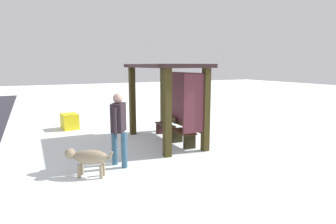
{
  "coord_description": "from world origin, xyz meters",
  "views": [
    {
      "loc": [
        7.95,
        -3.81,
        2.43
      ],
      "look_at": [
        0.13,
        0.04,
        0.98
      ],
      "focal_mm": 30.17,
      "sensor_mm": 36.0,
      "label": 1
    }
  ],
  "objects_px": {
    "bench_center_inside": "(184,135)",
    "grit_bin": "(70,121)",
    "bench_left_inside": "(166,127)",
    "bus_shelter": "(171,87)",
    "person_walking": "(119,124)",
    "dog": "(88,157)"
  },
  "relations": [
    {
      "from": "bus_shelter",
      "to": "person_walking",
      "type": "distance_m",
      "value": 2.66
    },
    {
      "from": "bench_left_inside",
      "to": "dog",
      "type": "bearing_deg",
      "value": -51.09
    },
    {
      "from": "dog",
      "to": "grit_bin",
      "type": "distance_m",
      "value": 5.15
    },
    {
      "from": "bus_shelter",
      "to": "bench_center_inside",
      "type": "bearing_deg",
      "value": 16.05
    },
    {
      "from": "bus_shelter",
      "to": "bench_left_inside",
      "type": "relative_size",
      "value": 3.26
    },
    {
      "from": "bus_shelter",
      "to": "grit_bin",
      "type": "bearing_deg",
      "value": -141.5
    },
    {
      "from": "person_walking",
      "to": "grit_bin",
      "type": "height_order",
      "value": "person_walking"
    },
    {
      "from": "bus_shelter",
      "to": "dog",
      "type": "xyz_separation_m",
      "value": [
        1.78,
        -2.94,
        -1.32
      ]
    },
    {
      "from": "bus_shelter",
      "to": "bench_center_inside",
      "type": "height_order",
      "value": "bus_shelter"
    },
    {
      "from": "bus_shelter",
      "to": "bench_left_inside",
      "type": "distance_m",
      "value": 1.62
    },
    {
      "from": "bench_left_inside",
      "to": "bus_shelter",
      "type": "bearing_deg",
      "value": -12.12
    },
    {
      "from": "dog",
      "to": "grit_bin",
      "type": "relative_size",
      "value": 1.37
    },
    {
      "from": "person_walking",
      "to": "dog",
      "type": "xyz_separation_m",
      "value": [
        0.35,
        -0.81,
        -0.61
      ]
    },
    {
      "from": "bench_left_inside",
      "to": "grit_bin",
      "type": "distance_m",
      "value": 3.87
    },
    {
      "from": "bench_center_inside",
      "to": "grit_bin",
      "type": "bearing_deg",
      "value": -144.06
    },
    {
      "from": "bench_center_inside",
      "to": "grit_bin",
      "type": "height_order",
      "value": "bench_center_inside"
    },
    {
      "from": "bus_shelter",
      "to": "dog",
      "type": "relative_size",
      "value": 3.33
    },
    {
      "from": "dog",
      "to": "grit_bin",
      "type": "bearing_deg",
      "value": 177.08
    },
    {
      "from": "bench_left_inside",
      "to": "bench_center_inside",
      "type": "xyz_separation_m",
      "value": [
        1.27,
        0.0,
        0.0
      ]
    },
    {
      "from": "person_walking",
      "to": "grit_bin",
      "type": "bearing_deg",
      "value": -173.5
    },
    {
      "from": "grit_bin",
      "to": "person_walking",
      "type": "bearing_deg",
      "value": 6.5
    },
    {
      "from": "person_walking",
      "to": "dog",
      "type": "distance_m",
      "value": 1.07
    }
  ]
}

